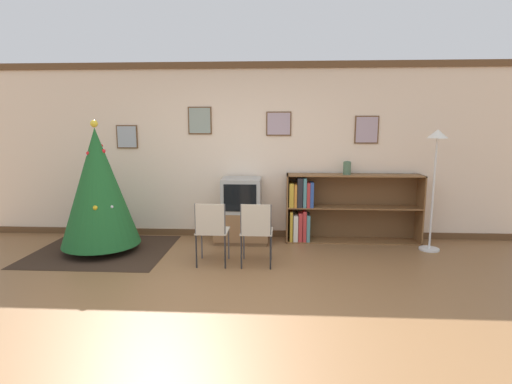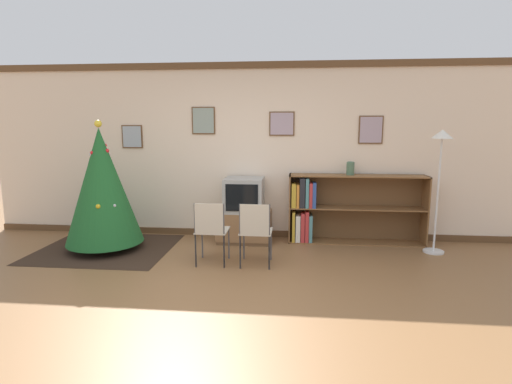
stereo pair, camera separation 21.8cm
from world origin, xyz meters
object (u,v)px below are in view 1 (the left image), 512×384
Objects in this scene: folding_chair_right at (256,230)px; standing_lamp at (436,158)px; christmas_tree at (98,187)px; tv_console at (242,226)px; television at (242,195)px; vase at (347,168)px; bookshelf at (330,208)px; folding_chair_left at (212,229)px.

folding_chair_right is 0.48× the size of standing_lamp.
christmas_tree is 2.26× the size of tv_console.
christmas_tree reaches higher than television.
vase is at bearing 4.57° from television.
television is (1.93, 0.58, -0.19)m from christmas_tree.
vase is at bearing 160.53° from standing_lamp.
vase reaches higher than bookshelf.
christmas_tree reaches higher than standing_lamp.
standing_lamp is (2.99, 0.81, 0.84)m from folding_chair_left.
standing_lamp is (2.43, 0.81, 0.84)m from folding_chair_right.
tv_console is 0.47× the size of standing_lamp.
tv_console is 0.49m from television.
folding_chair_left is 1.00× the size of folding_chair_right.
bookshelf is (1.06, 1.20, 0.04)m from folding_chair_right.
standing_lamp is at bearing 18.41° from folding_chair_right.
christmas_tree is at bearing -163.17° from tv_console.
television is at bearing 16.76° from christmas_tree.
folding_chair_left and folding_chair_right have the same top height.
bookshelf is (1.62, 1.20, 0.04)m from folding_chair_left.
christmas_tree is 2.31m from folding_chair_right.
vase is 1.22m from standing_lamp.
standing_lamp is at bearing -15.88° from bookshelf.
tv_console is at bearing 174.15° from standing_lamp.
tv_console is at bearing -175.23° from bookshelf.
folding_chair_right is at bearing -75.46° from television.
television is at bearing -90.00° from tv_console.
standing_lamp is at bearing 15.12° from folding_chair_left.
tv_console is 1.15m from folding_chair_right.
bookshelf is at bearing 36.45° from folding_chair_left.
christmas_tree is 1.78m from folding_chair_left.
tv_console is 0.99× the size of folding_chair_right.
christmas_tree is at bearing -176.22° from standing_lamp.
tv_console is (1.93, 0.58, -0.68)m from christmas_tree.
folding_chair_right is at bearing -131.50° from bookshelf.
television is at bearing 174.20° from standing_lamp.
bookshelf is 1.63m from standing_lamp.
vase is (0.24, 0.01, 0.62)m from bookshelf.
christmas_tree is 2.03m from television.
folding_chair_left is at bearing -146.92° from vase.
standing_lamp is (2.71, -0.28, 0.59)m from television.
folding_chair_left is (-0.28, -1.08, -0.25)m from television.
vase reaches higher than folding_chair_left.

